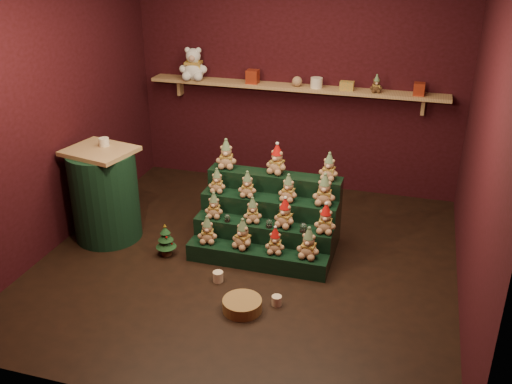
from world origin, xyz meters
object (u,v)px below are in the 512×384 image
(snow_globe_c, at_px, (303,228))
(wicker_basket, at_px, (242,305))
(side_table, at_px, (105,194))
(white_bear, at_px, (193,59))
(mug_left, at_px, (218,277))
(mini_christmas_tree, at_px, (166,240))
(riser_tier_front, at_px, (257,258))
(snow_globe_b, at_px, (269,223))
(snow_globe_a, at_px, (227,218))
(brown_bear, at_px, (376,84))
(mug_right, at_px, (277,301))

(snow_globe_c, xyz_separation_m, wicker_basket, (-0.34, -0.88, -0.35))
(side_table, distance_m, white_bear, 2.10)
(side_table, relative_size, mug_left, 10.15)
(snow_globe_c, height_order, mini_christmas_tree, snow_globe_c)
(mug_left, bearing_deg, snow_globe_c, 36.78)
(mini_christmas_tree, xyz_separation_m, mug_left, (0.67, -0.30, -0.12))
(riser_tier_front, bearing_deg, snow_globe_b, 63.54)
(riser_tier_front, xyz_separation_m, snow_globe_b, (0.08, 0.16, 0.31))
(riser_tier_front, bearing_deg, mini_christmas_tree, -176.67)
(snow_globe_b, bearing_deg, white_bear, 129.68)
(side_table, bearing_deg, snow_globe_a, 13.06)
(wicker_basket, relative_size, brown_bear, 1.74)
(mini_christmas_tree, bearing_deg, brown_bear, 47.67)
(side_table, height_order, mug_right, side_table)
(snow_globe_c, height_order, mug_left, snow_globe_c)
(snow_globe_c, height_order, white_bear, white_bear)
(snow_globe_c, relative_size, wicker_basket, 0.28)
(riser_tier_front, height_order, wicker_basket, riser_tier_front)
(snow_globe_a, bearing_deg, snow_globe_c, 0.00)
(side_table, relative_size, brown_bear, 5.07)
(snow_globe_b, bearing_deg, snow_globe_c, 0.00)
(riser_tier_front, relative_size, snow_globe_c, 14.77)
(brown_bear, bearing_deg, wicker_basket, -117.82)
(mug_left, xyz_separation_m, brown_bear, (1.12, 2.27, 1.37))
(riser_tier_front, relative_size, snow_globe_a, 17.77)
(snow_globe_c, distance_m, mug_right, 0.81)
(mini_christmas_tree, height_order, mug_right, mini_christmas_tree)
(mini_christmas_tree, relative_size, white_bear, 0.72)
(riser_tier_front, distance_m, side_table, 1.74)
(mug_left, height_order, wicker_basket, wicker_basket)
(snow_globe_b, xyz_separation_m, mini_christmas_tree, (-1.02, -0.21, -0.23))
(snow_globe_c, distance_m, mini_christmas_tree, 1.40)
(riser_tier_front, height_order, side_table, side_table)
(snow_globe_a, bearing_deg, mug_left, -81.15)
(snow_globe_a, bearing_deg, mini_christmas_tree, -159.86)
(side_table, height_order, brown_bear, brown_bear)
(mug_left, distance_m, brown_bear, 2.88)
(riser_tier_front, distance_m, mug_left, 0.45)
(mini_christmas_tree, bearing_deg, riser_tier_front, 3.33)
(mini_christmas_tree, bearing_deg, mug_right, -21.61)
(snow_globe_b, bearing_deg, mini_christmas_tree, -168.09)
(mug_right, bearing_deg, mini_christmas_tree, 158.39)
(mug_right, height_order, wicker_basket, wicker_basket)
(wicker_basket, bearing_deg, snow_globe_b, 90.24)
(snow_globe_a, height_order, side_table, side_table)
(side_table, xyz_separation_m, mug_right, (2.04, -0.69, -0.45))
(snow_globe_b, relative_size, mini_christmas_tree, 0.24)
(snow_globe_c, distance_m, side_table, 2.11)
(snow_globe_b, xyz_separation_m, snow_globe_c, (0.34, 0.00, 0.01))
(white_bear, bearing_deg, snow_globe_b, -59.71)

